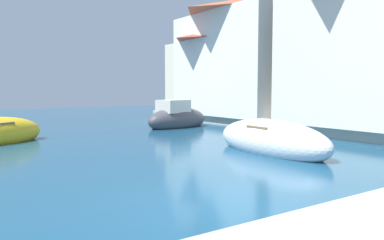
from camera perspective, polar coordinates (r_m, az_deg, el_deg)
ground at (r=7.72m, az=6.00°, el=-12.21°), size 80.00×80.00×0.00m
quay_promenade at (r=10.68m, az=25.56°, el=-6.53°), size 44.00×32.00×0.50m
moored_boat_2 at (r=13.90m, az=11.52°, el=-2.96°), size 1.96×5.37×1.51m
moored_boat_3 at (r=22.38m, az=-2.21°, el=0.23°), size 4.58×2.62×1.93m
waterfront_building_main at (r=20.97m, az=24.84°, el=10.67°), size 7.06×6.92×8.06m
waterfront_building_annex at (r=26.58m, az=8.33°, el=9.38°), size 6.89×9.21×7.79m
waterfront_building_far at (r=27.97m, az=5.65°, el=7.44°), size 6.38×8.66×6.11m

